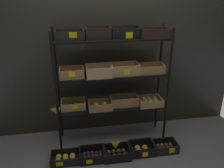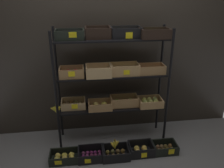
# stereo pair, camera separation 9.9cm
# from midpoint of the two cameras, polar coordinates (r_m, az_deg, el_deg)

# --- Properties ---
(ground_plane) EXTENTS (10.00, 10.00, 0.00)m
(ground_plane) POSITION_cam_midpoint_polar(r_m,az_deg,el_deg) (3.46, -0.84, -12.99)
(ground_plane) COLOR gray
(storefront_wall) EXTENTS (3.82, 0.12, 2.77)m
(storefront_wall) POSITION_cam_midpoint_polar(r_m,az_deg,el_deg) (3.25, -2.00, 11.42)
(storefront_wall) COLOR #2D2823
(storefront_wall) RESTS_ON ground_plane
(display_rack) EXTENTS (1.56, 0.37, 1.58)m
(display_rack) POSITION_cam_midpoint_polar(r_m,az_deg,el_deg) (3.00, -0.59, 2.65)
(display_rack) COLOR black
(display_rack) RESTS_ON ground_plane
(crate_ground_apple_gold) EXTENTS (0.37, 0.23, 0.11)m
(crate_ground_apple_gold) POSITION_cam_midpoint_polar(r_m,az_deg,el_deg) (3.11, -12.24, -17.35)
(crate_ground_apple_gold) COLOR black
(crate_ground_apple_gold) RESTS_ON ground_plane
(crate_ground_plum) EXTENTS (0.34, 0.26, 0.12)m
(crate_ground_plum) POSITION_cam_midpoint_polar(r_m,az_deg,el_deg) (3.10, -5.71, -17.03)
(crate_ground_plum) COLOR black
(crate_ground_plum) RESTS_ON ground_plane
(crate_ground_kiwi) EXTENTS (0.35, 0.25, 0.13)m
(crate_ground_kiwi) POSITION_cam_midpoint_polar(r_m,az_deg,el_deg) (3.11, 0.20, -16.67)
(crate_ground_kiwi) COLOR black
(crate_ground_kiwi) RESTS_ON ground_plane
(crate_ground_right_apple_gold) EXTENTS (0.32, 0.26, 0.13)m
(crate_ground_right_apple_gold) POSITION_cam_midpoint_polar(r_m,az_deg,el_deg) (3.19, 6.39, -15.55)
(crate_ground_right_apple_gold) COLOR black
(crate_ground_right_apple_gold) RESTS_ON ground_plane
(crate_ground_rightmost_kiwi) EXTENTS (0.31, 0.23, 0.12)m
(crate_ground_rightmost_kiwi) POSITION_cam_midpoint_polar(r_m,az_deg,el_deg) (3.28, 11.96, -14.87)
(crate_ground_rightmost_kiwi) COLOR black
(crate_ground_rightmost_kiwi) RESTS_ON ground_plane
(banana_bunch_loose) EXTENTS (0.13, 0.04, 0.14)m
(banana_bunch_loose) POSITION_cam_midpoint_polar(r_m,az_deg,el_deg) (3.02, -0.02, -14.57)
(banana_bunch_loose) COLOR brown
(banana_bunch_loose) RESTS_ON crate_ground_kiwi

